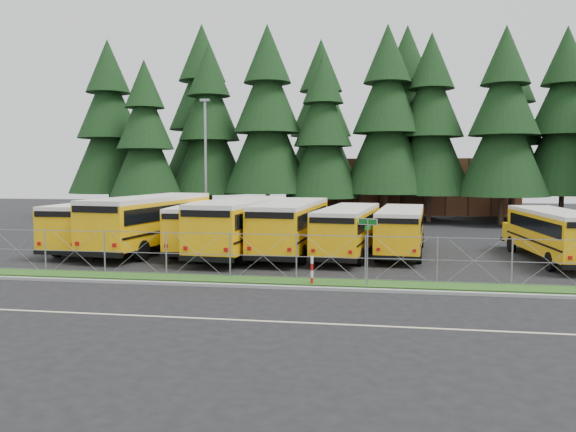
% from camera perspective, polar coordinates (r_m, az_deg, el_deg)
% --- Properties ---
extents(ground, '(120.00, 120.00, 0.00)m').
position_cam_1_polar(ground, '(25.66, 3.41, -6.05)').
color(ground, black).
rests_on(ground, ground).
extents(curb, '(50.00, 0.25, 0.12)m').
position_cam_1_polar(curb, '(22.63, 2.61, -7.35)').
color(curb, gray).
rests_on(curb, ground).
extents(grass_verge, '(50.00, 1.40, 0.06)m').
position_cam_1_polar(grass_verge, '(24.00, 3.00, -6.73)').
color(grass_verge, '#164112').
rests_on(grass_verge, ground).
extents(road_lane_line, '(50.00, 0.12, 0.01)m').
position_cam_1_polar(road_lane_line, '(17.92, 0.78, -10.76)').
color(road_lane_line, beige).
rests_on(road_lane_line, ground).
extents(chainlink_fence, '(44.00, 0.10, 2.00)m').
position_cam_1_polar(chainlink_fence, '(24.51, 3.18, -4.18)').
color(chainlink_fence, gray).
rests_on(chainlink_fence, ground).
extents(brick_building, '(22.00, 10.00, 6.00)m').
position_cam_1_polar(brick_building, '(65.21, 12.26, 3.03)').
color(brick_building, brown).
rests_on(brick_building, ground).
extents(bus_0, '(2.76, 11.05, 2.89)m').
position_cam_1_polar(bus_0, '(35.48, -18.14, -0.93)').
color(bus_0, '#EBA207').
rests_on(bus_0, ground).
extents(bus_1, '(4.40, 12.67, 3.25)m').
position_cam_1_polar(bus_1, '(34.01, -13.45, -0.75)').
color(bus_1, '#EBA207').
rests_on(bus_1, ground).
extents(bus_2, '(3.47, 10.88, 2.81)m').
position_cam_1_polar(bus_2, '(33.42, -8.42, -1.15)').
color(bus_2, '#EBA207').
rests_on(bus_2, ground).
extents(bus_3, '(3.83, 12.12, 3.13)m').
position_cam_1_polar(bus_3, '(31.73, -4.59, -1.13)').
color(bus_3, '#EBA207').
rests_on(bus_3, ground).
extents(bus_4, '(3.41, 11.64, 3.01)m').
position_cam_1_polar(bus_4, '(31.75, 0.48, -1.22)').
color(bus_4, '#EBA207').
rests_on(bus_4, ground).
extents(bus_5, '(3.69, 10.66, 2.74)m').
position_cam_1_polar(bus_5, '(31.31, 6.21, -1.58)').
color(bus_5, '#EBA207').
rests_on(bus_5, ground).
extents(bus_6, '(3.28, 10.23, 2.64)m').
position_cam_1_polar(bus_6, '(32.31, 11.44, -1.54)').
color(bus_6, '#EBA207').
rests_on(bus_6, ground).
extents(bus_east, '(3.01, 10.44, 2.71)m').
position_cam_1_polar(bus_east, '(32.32, 25.25, -1.84)').
color(bus_east, '#EBA207').
rests_on(bus_east, ground).
extents(street_sign, '(0.78, 0.52, 2.81)m').
position_cam_1_polar(street_sign, '(23.12, 8.09, -2.17)').
color(street_sign, gray).
rests_on(street_sign, ground).
extents(striped_bollard, '(0.11, 0.11, 1.20)m').
position_cam_1_polar(striped_bollard, '(23.50, 2.44, -5.56)').
color(striped_bollard, '#B20C0C').
rests_on(striped_bollard, ground).
extents(light_standard, '(0.70, 0.35, 10.14)m').
position_cam_1_polar(light_standard, '(43.49, -8.36, 5.60)').
color(light_standard, gray).
rests_on(light_standard, ground).
extents(conifer_0, '(7.82, 7.82, 17.30)m').
position_cam_1_polar(conifer_0, '(57.71, -17.70, 8.33)').
color(conifer_0, black).
rests_on(conifer_0, ground).
extents(conifer_1, '(6.67, 6.67, 14.76)m').
position_cam_1_polar(conifer_1, '(53.22, -14.28, 7.36)').
color(conifer_1, black).
rests_on(conifer_1, ground).
extents(conifer_2, '(7.60, 7.60, 16.80)m').
position_cam_1_polar(conifer_2, '(55.16, -7.99, 8.42)').
color(conifer_2, black).
rests_on(conifer_2, ground).
extents(conifer_3, '(8.19, 8.19, 18.11)m').
position_cam_1_polar(conifer_3, '(52.63, -2.10, 9.36)').
color(conifer_3, black).
rests_on(conifer_3, ground).
extents(conifer_4, '(6.92, 6.92, 15.30)m').
position_cam_1_polar(conifer_4, '(51.59, 3.57, 7.89)').
color(conifer_4, black).
rests_on(conifer_4, ground).
extents(conifer_5, '(8.12, 8.12, 17.95)m').
position_cam_1_polar(conifer_5, '(52.63, 10.00, 9.21)').
color(conifer_5, black).
rests_on(conifer_5, ground).
extents(conifer_6, '(7.76, 7.76, 17.17)m').
position_cam_1_polar(conifer_6, '(53.34, 14.25, 8.65)').
color(conifer_6, black).
rests_on(conifer_6, ground).
extents(conifer_7, '(7.74, 7.74, 17.11)m').
position_cam_1_polar(conifer_7, '(52.31, 21.08, 8.53)').
color(conifer_7, black).
rests_on(conifer_7, ground).
extents(conifer_8, '(7.87, 7.87, 17.40)m').
position_cam_1_polar(conifer_8, '(55.98, 26.27, 8.24)').
color(conifer_8, black).
rests_on(conifer_8, ground).
extents(conifer_10, '(8.89, 8.89, 19.67)m').
position_cam_1_polar(conifer_10, '(59.42, -8.66, 9.53)').
color(conifer_10, black).
rests_on(conifer_10, ground).
extents(conifer_11, '(8.29, 8.29, 18.33)m').
position_cam_1_polar(conifer_11, '(59.52, 3.34, 8.92)').
color(conifer_11, black).
rests_on(conifer_11, ground).
extents(conifer_12, '(8.53, 8.53, 18.86)m').
position_cam_1_polar(conifer_12, '(57.12, 11.91, 9.27)').
color(conifer_12, black).
rests_on(conifer_12, ground).
extents(conifer_13, '(7.14, 7.14, 15.79)m').
position_cam_1_polar(conifer_13, '(57.87, 21.90, 7.45)').
color(conifer_13, black).
rests_on(conifer_13, ground).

